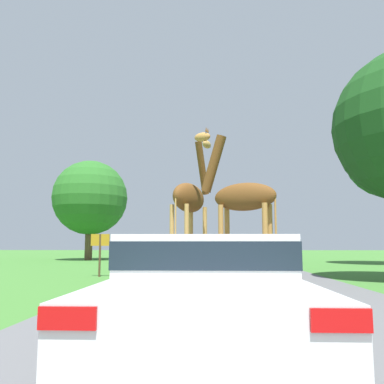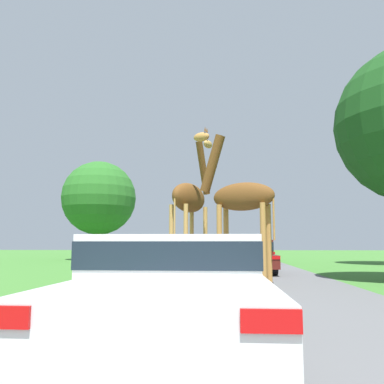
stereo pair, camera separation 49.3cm
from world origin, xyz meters
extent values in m
cube|color=#5B5B5E|center=(0.00, 30.00, 0.00)|extent=(7.19, 120.00, 0.00)
cylinder|color=tan|center=(-1.29, 15.19, 1.25)|extent=(0.15, 0.15, 2.50)
cylinder|color=#2D2319|center=(-1.29, 15.19, 0.04)|extent=(0.19, 0.19, 0.09)
cylinder|color=tan|center=(-0.79, 14.96, 1.25)|extent=(0.15, 0.15, 2.50)
cylinder|color=#2D2319|center=(-0.79, 14.96, 0.04)|extent=(0.19, 0.19, 0.09)
cylinder|color=tan|center=(-1.86, 13.96, 1.25)|extent=(0.15, 0.15, 2.50)
cylinder|color=#2D2319|center=(-1.86, 13.96, 0.04)|extent=(0.19, 0.19, 0.09)
cylinder|color=tan|center=(-1.36, 13.73, 1.25)|extent=(0.15, 0.15, 2.50)
cylinder|color=#2D2319|center=(-1.36, 13.73, 0.04)|extent=(0.19, 0.19, 0.09)
ellipsoid|color=brown|center=(-1.32, 14.46, 2.77)|extent=(1.40, 2.03, 1.00)
cylinder|color=brown|center=(-0.89, 15.40, 3.98)|extent=(0.58, 0.87, 1.94)
ellipsoid|color=tan|center=(-0.72, 15.77, 4.96)|extent=(0.45, 0.61, 0.30)
cylinder|color=tan|center=(-1.71, 13.62, 2.08)|extent=(0.05, 0.05, 1.37)
cone|color=brown|center=(-0.85, 15.65, 5.19)|extent=(0.07, 0.07, 0.16)
cone|color=brown|center=(-0.73, 15.59, 5.19)|extent=(0.07, 0.07, 0.16)
cylinder|color=#B77F3D|center=(-0.28, 13.11, 1.20)|extent=(0.16, 0.16, 2.40)
cylinder|color=#2D2319|center=(-0.28, 13.11, 0.05)|extent=(0.21, 0.21, 0.10)
cylinder|color=#B77F3D|center=(-0.08, 13.56, 1.20)|extent=(0.16, 0.16, 2.40)
cylinder|color=#2D2319|center=(-0.08, 13.56, 0.05)|extent=(0.21, 0.21, 0.10)
cylinder|color=#B77F3D|center=(0.97, 12.54, 1.20)|extent=(0.16, 0.16, 2.40)
cylinder|color=#2D2319|center=(0.97, 12.54, 0.05)|extent=(0.21, 0.21, 0.10)
cylinder|color=#B77F3D|center=(1.18, 12.99, 1.20)|extent=(0.16, 0.16, 2.40)
cylinder|color=#2D2319|center=(1.18, 12.99, 0.05)|extent=(0.21, 0.21, 0.10)
ellipsoid|color=brown|center=(0.45, 13.05, 2.63)|extent=(2.03, 1.35, 0.86)
cylinder|color=brown|center=(-0.48, 13.48, 3.75)|extent=(0.92, 0.65, 1.85)
ellipsoid|color=#B77F3D|center=(-0.85, 13.64, 4.67)|extent=(0.61, 0.45, 0.30)
cylinder|color=#B77F3D|center=(1.30, 12.66, 1.97)|extent=(0.06, 0.06, 1.32)
cone|color=brown|center=(-0.72, 13.51, 4.90)|extent=(0.07, 0.07, 0.16)
cone|color=brown|center=(-0.67, 13.63, 4.90)|extent=(0.07, 0.07, 0.16)
cube|color=silver|center=(-0.69, 5.58, 0.58)|extent=(1.95, 4.79, 0.57)
cube|color=silver|center=(-0.69, 5.58, 1.08)|extent=(1.75, 2.16, 0.44)
cube|color=#19232D|center=(-0.69, 5.58, 1.10)|extent=(1.77, 2.18, 0.27)
cube|color=red|center=(-1.48, 3.17, 0.78)|extent=(0.35, 0.03, 0.14)
cube|color=red|center=(0.11, 3.17, 0.78)|extent=(0.35, 0.03, 0.14)
cylinder|color=black|center=(-1.46, 7.01, 0.34)|extent=(0.39, 0.69, 0.69)
cylinder|color=black|center=(0.09, 7.01, 0.34)|extent=(0.39, 0.69, 0.69)
cylinder|color=black|center=(-1.46, 4.14, 0.34)|extent=(0.39, 0.69, 0.69)
cylinder|color=black|center=(0.09, 4.14, 0.34)|extent=(0.39, 0.69, 0.69)
cube|color=maroon|center=(-2.24, 23.50, 0.55)|extent=(1.94, 4.08, 0.52)
cube|color=maroon|center=(-2.24, 23.50, 1.10)|extent=(1.75, 1.83, 0.58)
cube|color=#19232D|center=(-2.24, 23.50, 1.13)|extent=(1.77, 1.85, 0.35)
cube|color=red|center=(-3.03, 21.45, 0.74)|extent=(0.35, 0.03, 0.13)
cube|color=red|center=(-1.44, 21.45, 0.74)|extent=(0.35, 0.03, 0.13)
cylinder|color=black|center=(-3.01, 24.72, 0.34)|extent=(0.39, 0.68, 0.68)
cylinder|color=black|center=(-1.46, 24.72, 0.34)|extent=(0.39, 0.68, 0.68)
cylinder|color=black|center=(-3.01, 22.28, 0.34)|extent=(0.39, 0.68, 0.68)
cylinder|color=black|center=(-1.46, 22.28, 0.34)|extent=(0.39, 0.68, 0.68)
cube|color=navy|center=(0.82, 31.38, 0.62)|extent=(1.90, 4.20, 0.70)
cube|color=navy|center=(0.82, 31.38, 1.20)|extent=(1.71, 1.89, 0.46)
cube|color=#19232D|center=(0.82, 31.38, 1.23)|extent=(1.73, 1.91, 0.28)
cube|color=red|center=(0.04, 29.27, 0.87)|extent=(0.34, 0.03, 0.17)
cube|color=red|center=(1.60, 29.27, 0.87)|extent=(0.34, 0.03, 0.17)
cylinder|color=black|center=(0.06, 32.64, 0.32)|extent=(0.38, 0.64, 0.64)
cylinder|color=black|center=(1.58, 32.64, 0.32)|extent=(0.38, 0.64, 0.64)
cylinder|color=black|center=(0.06, 30.12, 0.32)|extent=(0.38, 0.64, 0.64)
cylinder|color=black|center=(1.58, 30.12, 0.32)|extent=(0.38, 0.64, 0.64)
cube|color=#144C28|center=(1.84, 26.36, 0.52)|extent=(1.76, 4.37, 0.51)
cube|color=#144C28|center=(1.84, 26.36, 1.01)|extent=(1.58, 1.97, 0.47)
cube|color=#19232D|center=(1.84, 26.36, 1.03)|extent=(1.60, 1.99, 0.28)
cube|color=red|center=(1.12, 24.16, 0.70)|extent=(0.32, 0.03, 0.12)
cube|color=red|center=(2.56, 24.16, 0.70)|extent=(0.32, 0.03, 0.12)
cylinder|color=black|center=(1.14, 27.67, 0.31)|extent=(0.35, 0.62, 0.62)
cylinder|color=black|center=(2.55, 27.67, 0.31)|extent=(0.35, 0.62, 0.62)
cylinder|color=black|center=(1.14, 25.05, 0.31)|extent=(0.35, 0.62, 0.62)
cylinder|color=black|center=(2.55, 25.05, 0.31)|extent=(0.35, 0.62, 0.62)
cube|color=#561914|center=(0.98, 18.45, 0.52)|extent=(1.89, 4.56, 0.51)
cube|color=#561914|center=(0.98, 18.45, 1.07)|extent=(1.70, 2.05, 0.60)
cube|color=#19232D|center=(0.98, 18.45, 1.10)|extent=(1.72, 2.07, 0.36)
cube|color=red|center=(0.21, 16.16, 0.70)|extent=(0.34, 0.03, 0.12)
cube|color=red|center=(1.76, 16.16, 0.70)|extent=(0.34, 0.03, 0.12)
cylinder|color=black|center=(0.23, 19.82, 0.31)|extent=(0.38, 0.63, 0.63)
cylinder|color=black|center=(1.74, 19.82, 0.31)|extent=(0.38, 0.63, 0.63)
cylinder|color=black|center=(0.23, 17.08, 0.31)|extent=(0.38, 0.63, 0.63)
cylinder|color=black|center=(1.74, 17.08, 0.31)|extent=(0.38, 0.63, 0.63)
cylinder|color=brown|center=(-9.72, 31.17, 1.94)|extent=(0.56, 0.56, 3.87)
sphere|color=#286623|center=(-9.72, 31.17, 4.72)|extent=(5.65, 5.65, 5.65)
cylinder|color=#4C3823|center=(-4.73, 15.89, 0.79)|extent=(0.08, 0.08, 1.58)
cube|color=#B27F19|center=(-4.73, 15.89, 1.36)|extent=(0.70, 0.04, 0.44)
camera|label=1|loc=(-0.64, 0.73, 1.21)|focal=38.00mm
camera|label=2|loc=(-0.15, 0.76, 1.21)|focal=38.00mm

